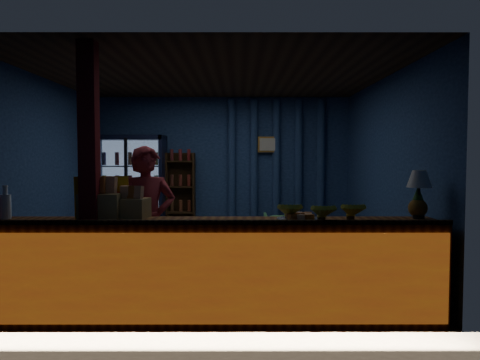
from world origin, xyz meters
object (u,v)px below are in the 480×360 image
object	(u,v)px
pastry_tray	(299,218)
table_lamp	(419,181)
green_chair	(284,232)
shopkeeper	(147,223)

from	to	relation	value
pastry_tray	table_lamp	xyz separation A→B (m)	(1.16, 0.13, 0.34)
green_chair	table_lamp	distance (m)	3.47
green_chair	pastry_tray	distance (m)	3.38
shopkeeper	pastry_tray	distance (m)	1.69
green_chair	shopkeeper	bearing A→B (deg)	57.23
green_chair	pastry_tray	size ratio (longest dim) A/B	1.58
shopkeeper	green_chair	xyz separation A→B (m)	(1.72, 2.64, -0.52)
shopkeeper	table_lamp	xyz separation A→B (m)	(2.70, -0.54, 0.48)
shopkeeper	green_chair	world-z (taller)	shopkeeper
green_chair	pastry_tray	bearing A→B (deg)	87.28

